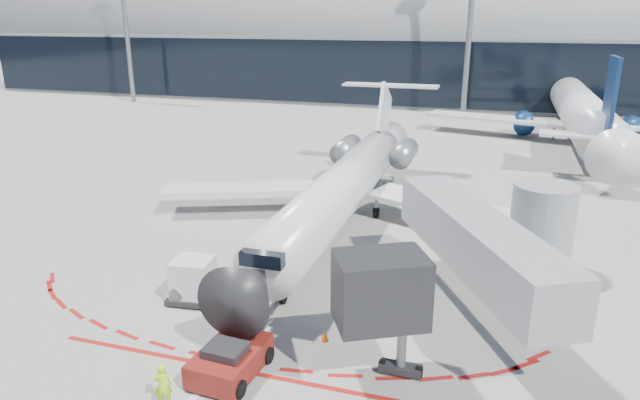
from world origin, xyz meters
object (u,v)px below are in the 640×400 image
(regional_jet, at_px, (347,183))
(ramp_worker, at_px, (163,385))
(uld_container, at_px, (194,280))
(pushback_tug, at_px, (230,360))

(regional_jet, distance_m, ramp_worker, 19.80)
(ramp_worker, distance_m, uld_container, 7.70)
(ramp_worker, bearing_deg, regional_jet, -123.35)
(ramp_worker, bearing_deg, uld_container, -98.12)
(regional_jet, relative_size, uld_container, 13.04)
(pushback_tug, distance_m, uld_container, 6.39)
(uld_container, bearing_deg, regional_jet, 65.31)
(pushback_tug, xyz_separation_m, uld_container, (-4.20, 4.79, 0.43))
(regional_jet, xyz_separation_m, pushback_tug, (0.09, -17.29, -2.05))
(pushback_tug, bearing_deg, regional_jet, 94.15)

